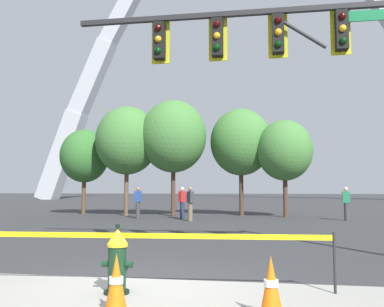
% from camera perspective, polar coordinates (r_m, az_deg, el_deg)
% --- Properties ---
extents(ground_plane, '(240.00, 240.00, 0.00)m').
position_cam_1_polar(ground_plane, '(7.03, -6.18, -17.17)').
color(ground_plane, '#333335').
extents(fire_hydrant, '(0.46, 0.48, 0.99)m').
position_cam_1_polar(fire_hydrant, '(6.31, -10.15, -14.23)').
color(fire_hydrant, black).
rests_on(fire_hydrant, ground).
extents(caution_tape_barrier, '(5.94, 0.40, 0.88)m').
position_cam_1_polar(caution_tape_barrier, '(6.52, -8.02, -12.59)').
color(caution_tape_barrier, '#232326').
rests_on(caution_tape_barrier, ground).
extents(traffic_cone_by_hydrant, '(0.36, 0.36, 0.73)m').
position_cam_1_polar(traffic_cone_by_hydrant, '(5.30, -10.32, -17.24)').
color(traffic_cone_by_hydrant, black).
rests_on(traffic_cone_by_hydrant, ground).
extents(traffic_cone_mid_sidewalk, '(0.36, 0.36, 0.73)m').
position_cam_1_polar(traffic_cone_mid_sidewalk, '(5.16, 10.76, -17.59)').
color(traffic_cone_mid_sidewalk, black).
rests_on(traffic_cone_mid_sidewalk, ground).
extents(traffic_signal_gantry, '(7.82, 0.44, 6.00)m').
position_cam_1_polar(traffic_signal_gantry, '(9.99, 14.20, 12.18)').
color(traffic_signal_gantry, '#232326').
rests_on(traffic_signal_gantry, ground).
extents(monument_arch, '(58.60, 2.54, 43.80)m').
position_cam_1_polar(monument_arch, '(58.36, 7.11, 13.13)').
color(monument_arch, '#B2B5BC').
rests_on(monument_arch, ground).
extents(tree_far_left, '(2.89, 2.89, 5.06)m').
position_cam_1_polar(tree_far_left, '(25.83, -14.46, -0.34)').
color(tree_far_left, brown).
rests_on(tree_far_left, ground).
extents(tree_left_mid, '(3.53, 3.53, 6.18)m').
position_cam_1_polar(tree_left_mid, '(23.97, -8.87, 1.75)').
color(tree_left_mid, brown).
rests_on(tree_left_mid, ground).
extents(tree_center_left, '(3.68, 3.68, 6.45)m').
position_cam_1_polar(tree_center_left, '(23.30, -2.56, 2.34)').
color(tree_center_left, '#473323').
rests_on(tree_center_left, ground).
extents(tree_center_right, '(3.46, 3.46, 6.06)m').
position_cam_1_polar(tree_center_right, '(23.88, 6.68, 1.54)').
color(tree_center_right, '#473323').
rests_on(tree_center_right, ground).
extents(tree_right_mid, '(2.97, 2.97, 5.20)m').
position_cam_1_polar(tree_right_mid, '(22.91, 12.53, 0.42)').
color(tree_right_mid, '#473323').
rests_on(tree_right_mid, ground).
extents(pedestrian_walking_left, '(0.37, 0.39, 1.59)m').
position_cam_1_polar(pedestrian_walking_left, '(19.73, -0.24, -6.83)').
color(pedestrian_walking_left, brown).
rests_on(pedestrian_walking_left, ground).
extents(pedestrian_standing_center, '(0.36, 0.23, 1.59)m').
position_cam_1_polar(pedestrian_standing_center, '(21.21, 20.32, -6.39)').
color(pedestrian_standing_center, '#38383D').
rests_on(pedestrian_standing_center, ground).
extents(pedestrian_walking_right, '(0.38, 0.28, 1.59)m').
position_cam_1_polar(pedestrian_walking_right, '(21.57, -7.39, -6.62)').
color(pedestrian_walking_right, '#38383D').
rests_on(pedestrian_walking_right, ground).
extents(pedestrian_near_trees, '(0.36, 0.39, 1.59)m').
position_cam_1_polar(pedestrian_near_trees, '(20.99, -1.34, -6.71)').
color(pedestrian_near_trees, '#232847').
rests_on(pedestrian_near_trees, ground).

